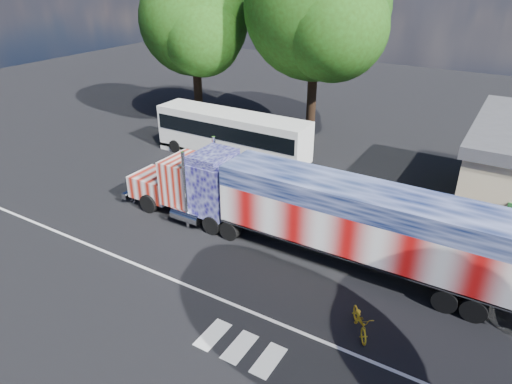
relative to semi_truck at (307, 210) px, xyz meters
The scene contains 8 objects.
ground 4.48m from the semi_truck, 146.83° to the right, with size 100.00×100.00×0.00m, color black.
lane_markings 6.49m from the semi_truck, 104.77° to the right, with size 30.00×2.67×0.01m.
semi_truck is the anchor object (origin of this frame).
coach_bus 12.30m from the semi_truck, 140.14° to the left, with size 11.34×2.64×3.30m.
woman 10.86m from the semi_truck, behind, with size 0.55×0.36×1.51m, color slate.
bicycle 5.97m from the semi_truck, 43.41° to the right, with size 0.65×1.88×0.99m, color gold.
tree_n_mid 17.17m from the semi_truck, 113.68° to the left, with size 10.70×10.19×14.88m.
tree_nw_a 21.39m from the semi_truck, 141.35° to the left, with size 8.93×8.51×12.73m.
Camera 1 is at (10.80, -14.97, 12.40)m, focal length 32.00 mm.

